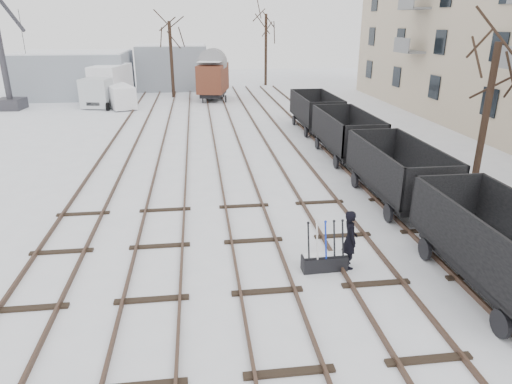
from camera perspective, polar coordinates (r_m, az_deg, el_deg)
ground at (r=12.37m, az=1.41°, el=-12.42°), size 120.00×120.00×0.00m
tracks at (r=24.89m, az=-3.35°, el=5.01°), size 13.90×52.00×0.16m
shed_left at (r=47.86m, az=-21.68°, el=13.55°), size 10.00×8.00×4.10m
shed_right at (r=50.51m, az=-10.37°, el=15.15°), size 7.00×6.00×4.50m
ground_frame at (r=13.37m, az=8.54°, el=-8.52°), size 1.31×0.46×1.49m
worker at (r=13.40m, az=11.67°, el=-5.81°), size 0.44×0.65×1.76m
freight_wagon_a at (r=13.59m, az=28.00°, el=-7.53°), size 2.27×5.67×2.32m
freight_wagon_b at (r=18.68m, az=17.17°, el=1.38°), size 2.27×5.67×2.32m
freight_wagon_c at (r=24.39m, az=11.17°, el=6.30°), size 2.27×5.67×2.32m
freight_wagon_d at (r=30.38m, az=7.43°, el=9.30°), size 2.27×5.67×2.32m
box_van_wagon at (r=42.38m, az=-5.40°, el=14.12°), size 3.35×5.00×3.50m
lorry at (r=42.38m, az=-18.01°, el=12.69°), size 3.26×7.27×3.18m
panel_van at (r=39.97m, az=-16.62°, el=11.41°), size 3.11×4.49×1.82m
crane at (r=42.59m, az=-28.71°, el=12.56°), size 2.14×5.82×9.88m
tree_near at (r=21.93m, az=26.79°, el=8.54°), size 0.30×0.30×5.96m
tree_far_left at (r=44.35m, az=-10.52°, el=15.91°), size 0.30×0.30×6.77m
tree_far_right at (r=52.38m, az=1.24°, el=17.29°), size 0.30×0.30×7.49m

